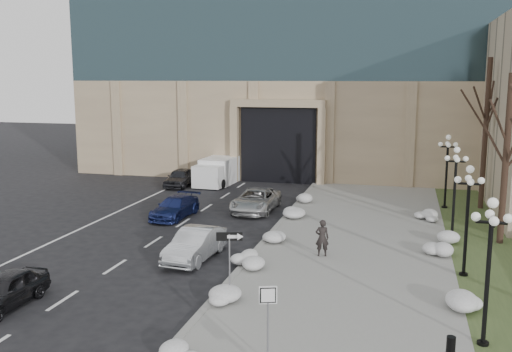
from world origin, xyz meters
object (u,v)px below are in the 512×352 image
Objects in this scene: lamppost_b at (468,206)px; box_truck at (221,171)px; lamppost_c at (455,179)px; pedestrian at (322,238)px; car_b at (195,244)px; car_d at (256,200)px; lamppost_a at (489,252)px; car_c at (175,207)px; lamppost_d at (447,161)px; one_way_sign at (234,245)px; keep_sign at (268,308)px; car_a at (5,290)px; car_e at (180,178)px.

box_truck is at bearing 132.55° from lamppost_b.
box_truck is 20.46m from lamppost_c.
car_b is at bearing 3.41° from pedestrian.
car_d is 1.06× the size of lamppost_a.
lamppost_d is at bearing 25.90° from car_c.
pedestrian is at bearing 170.35° from lamppost_b.
one_way_sign is 9.91m from lamppost_b.
keep_sign is 6.92m from lamppost_a.
keep_sign is at bearing -55.27° from car_c.
box_truck is (-4.94, 18.74, 0.27)m from car_b.
lamppost_d reaches higher than car_a.
lamppost_a is at bearing -35.99° from car_c.
car_a is at bearing -105.49° from car_d.
lamppost_d is (16.47, 20.55, 2.43)m from car_a.
keep_sign is at bearing -123.50° from lamppost_b.
lamppost_b is (16.68, -18.17, 2.09)m from box_truck.
lamppost_b reaches higher than car_a.
lamppost_c reaches higher than pedestrian.
lamppost_d reaches higher than one_way_sign.
car_e is 25.05m from lamppost_b.
lamppost_c is at bearing -90.00° from lamppost_d.
car_b is 0.91× the size of lamppost_b.
lamppost_b is (11.49, -9.43, 2.37)m from car_d.
car_a is 8.43m from car_b.
keep_sign is 0.51× the size of lamppost_d.
car_c is at bearing -82.08° from box_truck.
car_e is 1.51× the size of one_way_sign.
lamppost_c is (6.11, 5.46, 2.09)m from pedestrian.
pedestrian reaches higher than car_a.
lamppost_b is (6.18, 9.34, 1.28)m from keep_sign.
box_truck is 29.45m from keep_sign.
car_a is 18.28m from lamppost_b.
keep_sign is at bearing -78.02° from one_way_sign.
lamppost_b and lamppost_d have the same top height.
car_d is at bearing -162.74° from lamppost_d.
keep_sign is (5.31, -18.77, 1.09)m from car_d.
box_truck reaches higher than car_e.
one_way_sign is at bearing -149.67° from lamppost_b.
car_a is 0.80× the size of lamppost_c.
car_d is at bearing 140.62° from lamppost_b.
lamppost_b reaches higher than keep_sign.
lamppost_d is at bearing 52.80° from car_b.
keep_sign is at bearing -155.33° from lamppost_a.
car_d reaches higher than car_e.
car_e is 0.85× the size of lamppost_d.
lamppost_a is (19.21, -22.41, 2.38)m from car_e.
box_truck is (-10.56, 17.13, 0.01)m from pedestrian.
box_truck is (-0.94, 11.56, 0.36)m from car_c.
lamppost_c reaches higher than car_b.
one_way_sign reaches higher than pedestrian.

